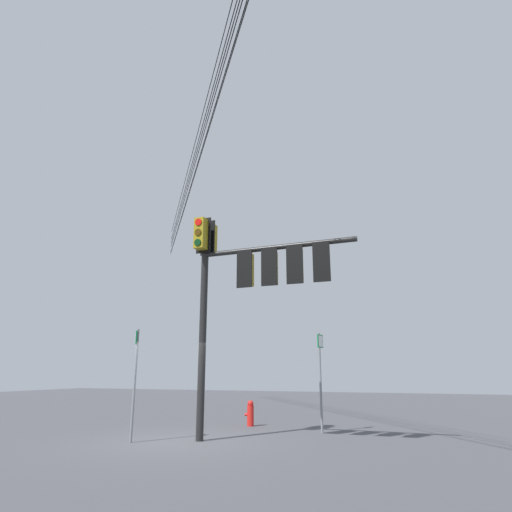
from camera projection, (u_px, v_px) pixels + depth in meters
The scene contains 6 objects.
ground_plane at pixel (177, 442), 11.17m from camera, with size 60.00×60.00×0.00m, color #47474C.
signal_mast_assembly at pixel (244, 273), 11.96m from camera, with size 4.54×0.96×6.05m.
route_sign_primary at pixel (320, 371), 13.21m from camera, with size 0.13×0.35×2.89m.
fire_hydrant at pixel (250, 413), 14.48m from camera, with size 0.31×0.22×0.81m.
route_sign_secondary at pixel (135, 375), 11.45m from camera, with size 0.18×0.22×2.84m.
overhead_wire_span at pixel (203, 131), 15.08m from camera, with size 17.57×24.54×2.06m.
Camera 1 is at (6.15, -10.52, 1.72)m, focal length 30.71 mm.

